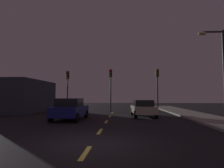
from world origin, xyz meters
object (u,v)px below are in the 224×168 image
Objects in this scene: car_adjacent_lane at (70,109)px; car_stopped_ahead at (143,108)px; traffic_signal_left at (68,83)px; traffic_signal_center at (111,82)px; traffic_signal_right at (157,82)px; street_lamp_right at (220,66)px.

car_stopped_ahead is at bearing 27.05° from car_adjacent_lane.
traffic_signal_center reaches higher than traffic_signal_left.
traffic_signal_center is at bearing 180.00° from traffic_signal_right.
street_lamp_right is (10.29, -1.32, 2.95)m from car_adjacent_lane.
traffic_signal_right is 11.64m from car_adjacent_lane.
car_stopped_ahead is at bearing -32.99° from traffic_signal_left.
traffic_signal_right reaches higher than traffic_signal_left.
traffic_signal_left is at bearing 143.43° from street_lamp_right.
traffic_signal_right is at bearing 0.00° from traffic_signal_left.
traffic_signal_left is 15.97m from street_lamp_right.
street_lamp_right is (2.45, -9.51, 0.34)m from traffic_signal_right.
street_lamp_right reaches higher than car_adjacent_lane.
traffic_signal_center is 1.11× the size of car_stopped_ahead.
street_lamp_right reaches higher than traffic_signal_left.
car_adjacent_lane reaches higher than car_stopped_ahead.
traffic_signal_right is 0.79× the size of street_lamp_right.
traffic_signal_center is at bearing 129.29° from street_lamp_right.
traffic_signal_left is 8.94m from car_adjacent_lane.
street_lamp_right reaches higher than traffic_signal_center.
traffic_signal_right is (10.37, 0.00, 0.11)m from traffic_signal_left.
traffic_signal_left is at bearing 147.01° from car_stopped_ahead.
car_adjacent_lane is at bearing -133.72° from traffic_signal_right.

